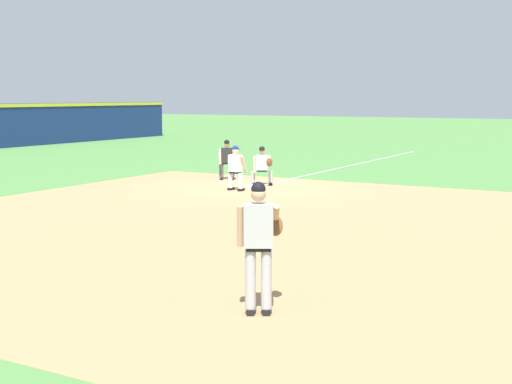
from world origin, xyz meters
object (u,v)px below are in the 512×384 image
Objects in this scene: pitcher at (260,239)px; baserunner at (236,166)px; first_base_bag at (254,186)px; first_baseman at (262,164)px; baseball at (246,226)px; umpire at (227,158)px.

baserunner is at bearing 32.48° from pitcher.
first_base_bag is 0.28× the size of first_baseman.
first_base_bag is 5.14× the size of baseball.
pitcher is 16.18m from umpire.
pitcher is at bearing -146.67° from umpire.
umpire is (0.85, 1.95, 0.06)m from first_baseman.
baserunner is (-1.61, 0.10, 0.06)m from first_baseman.
first_baseman is at bearing -0.63° from first_base_bag.
first_base_bag is at bearing -126.64° from umpire.
pitcher reaches higher than umpire.
first_base_bag is at bearing -5.18° from baserunner.
baseball is 0.05× the size of umpire.
pitcher is at bearing -151.28° from first_baseman.
baserunner is (11.06, 7.04, -0.27)m from pitcher.
first_base_bag is 2.53m from umpire.
baseball is 9.62m from umpire.
umpire is (2.46, 1.85, 0.00)m from baserunner.
first_baseman reaches higher than first_base_bag.
baserunner and umpire have the same top height.
baseball is (-6.47, -3.48, -0.01)m from first_base_bag.
baseball is at bearing -145.61° from umpire.
pitcher is 1.27× the size of baserunner.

